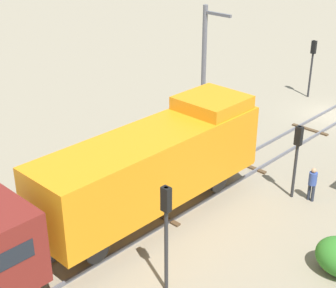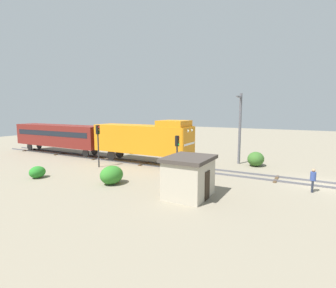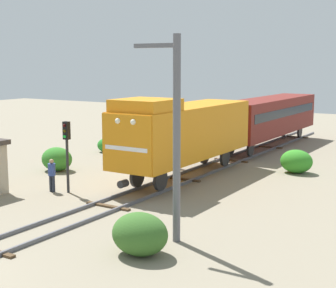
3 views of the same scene
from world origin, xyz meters
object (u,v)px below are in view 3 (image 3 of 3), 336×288
Objects in this scene: locomotive at (183,131)px; traffic_signal_far at (159,119)px; worker_by_signal at (52,173)px; catenary_mast at (175,134)px; traffic_signal_mid at (67,143)px; passenger_car_leading at (270,115)px.

locomotive is 4.75m from traffic_signal_far.
traffic_signal_far reaches higher than worker_by_signal.
traffic_signal_mid is at bearing 158.64° from catenary_mast.
traffic_signal_far is at bearing 139.40° from locomotive.
locomotive is at bearing -155.75° from worker_by_signal.
locomotive is at bearing -40.60° from traffic_signal_far.
locomotive reaches higher than traffic_signal_mid.
traffic_signal_mid is (-3.40, -19.08, 0.02)m from passenger_car_leading.
catenary_mast is (8.33, -3.26, 1.46)m from traffic_signal_mid.
traffic_signal_far is 14.84m from catenary_mast.
passenger_car_leading is 8.24× the size of worker_by_signal.
catenary_mast is (4.93, -9.01, 1.24)m from locomotive.
passenger_car_leading is 19.90m from worker_by_signal.
worker_by_signal is (-0.60, -9.14, -1.97)m from traffic_signal_far.
catenary_mast reaches higher than locomotive.
traffic_signal_far is 0.57× the size of catenary_mast.
traffic_signal_mid is 0.48× the size of catenary_mast.
locomotive is 0.83× the size of passenger_car_leading.
traffic_signal_far is (-0.20, 8.83, 0.42)m from traffic_signal_mid.
traffic_signal_mid is 9.07m from catenary_mast.
traffic_signal_mid is at bearing -88.70° from traffic_signal_far.
traffic_signal_mid is 8.84m from traffic_signal_far.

